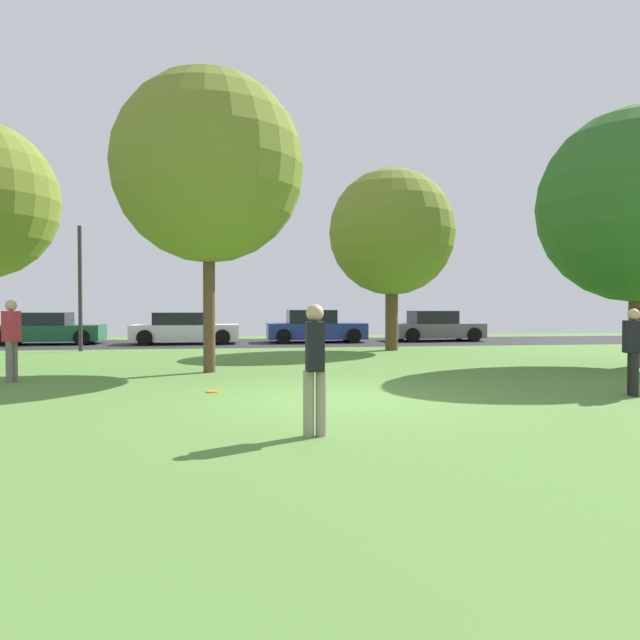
{
  "coord_description": "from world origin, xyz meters",
  "views": [
    {
      "loc": [
        -1.8,
        -10.13,
        1.65
      ],
      "look_at": [
        0.0,
        2.12,
        1.34
      ],
      "focal_mm": 33.29,
      "sensor_mm": 36.0,
      "label": 1
    }
  ],
  "objects_px": {
    "oak_tree_right": "(208,167)",
    "oak_tree_left": "(637,206)",
    "person_thrower": "(633,348)",
    "frisbee_disc": "(214,391)",
    "parked_car_white": "(184,329)",
    "oak_tree_center": "(392,233)",
    "person_catcher": "(11,336)",
    "street_lamp_post": "(80,289)",
    "parked_car_green": "(48,330)",
    "person_bystander": "(315,363)",
    "parked_car_blue": "(315,328)",
    "parked_car_grey": "(436,327)"
  },
  "relations": [
    {
      "from": "oak_tree_right",
      "to": "frisbee_disc",
      "type": "distance_m",
      "value": 6.07
    },
    {
      "from": "frisbee_disc",
      "to": "parked_car_blue",
      "type": "height_order",
      "value": "parked_car_blue"
    },
    {
      "from": "oak_tree_center",
      "to": "parked_car_blue",
      "type": "bearing_deg",
      "value": 112.67
    },
    {
      "from": "oak_tree_left",
      "to": "street_lamp_post",
      "type": "distance_m",
      "value": 18.04
    },
    {
      "from": "person_catcher",
      "to": "parked_car_grey",
      "type": "relative_size",
      "value": 0.43
    },
    {
      "from": "oak_tree_right",
      "to": "frisbee_disc",
      "type": "bearing_deg",
      "value": -86.5
    },
    {
      "from": "oak_tree_left",
      "to": "parked_car_green",
      "type": "height_order",
      "value": "oak_tree_left"
    },
    {
      "from": "parked_car_grey",
      "to": "person_bystander",
      "type": "bearing_deg",
      "value": -113.53
    },
    {
      "from": "person_thrower",
      "to": "parked_car_white",
      "type": "distance_m",
      "value": 18.58
    },
    {
      "from": "oak_tree_left",
      "to": "person_thrower",
      "type": "bearing_deg",
      "value": -126.82
    },
    {
      "from": "person_thrower",
      "to": "frisbee_disc",
      "type": "relative_size",
      "value": 5.88
    },
    {
      "from": "parked_car_green",
      "to": "parked_car_white",
      "type": "distance_m",
      "value": 5.72
    },
    {
      "from": "oak_tree_left",
      "to": "person_bystander",
      "type": "relative_size",
      "value": 4.12
    },
    {
      "from": "oak_tree_right",
      "to": "person_catcher",
      "type": "relative_size",
      "value": 4.18
    },
    {
      "from": "oak_tree_center",
      "to": "parked_car_white",
      "type": "relative_size",
      "value": 1.48
    },
    {
      "from": "person_bystander",
      "to": "parked_car_white",
      "type": "xyz_separation_m",
      "value": [
        -3.08,
        18.55,
        -0.3
      ]
    },
    {
      "from": "frisbee_disc",
      "to": "parked_car_white",
      "type": "bearing_deg",
      "value": 96.66
    },
    {
      "from": "person_bystander",
      "to": "parked_car_blue",
      "type": "bearing_deg",
      "value": -5.49
    },
    {
      "from": "oak_tree_center",
      "to": "person_catcher",
      "type": "bearing_deg",
      "value": -144.04
    },
    {
      "from": "parked_car_blue",
      "to": "street_lamp_post",
      "type": "relative_size",
      "value": 0.97
    },
    {
      "from": "oak_tree_left",
      "to": "parked_car_blue",
      "type": "height_order",
      "value": "oak_tree_left"
    },
    {
      "from": "oak_tree_right",
      "to": "parked_car_blue",
      "type": "distance_m",
      "value": 12.91
    },
    {
      "from": "oak_tree_right",
      "to": "person_thrower",
      "type": "bearing_deg",
      "value": -32.72
    },
    {
      "from": "oak_tree_left",
      "to": "parked_car_white",
      "type": "relative_size",
      "value": 1.53
    },
    {
      "from": "frisbee_disc",
      "to": "street_lamp_post",
      "type": "bearing_deg",
      "value": 114.86
    },
    {
      "from": "person_thrower",
      "to": "person_bystander",
      "type": "distance_m",
      "value": 6.66
    },
    {
      "from": "parked_car_blue",
      "to": "parked_car_grey",
      "type": "bearing_deg",
      "value": 2.21
    },
    {
      "from": "oak_tree_right",
      "to": "parked_car_blue",
      "type": "relative_size",
      "value": 1.69
    },
    {
      "from": "oak_tree_left",
      "to": "person_catcher",
      "type": "bearing_deg",
      "value": -176.7
    },
    {
      "from": "oak_tree_right",
      "to": "oak_tree_left",
      "type": "distance_m",
      "value": 11.25
    },
    {
      "from": "oak_tree_center",
      "to": "street_lamp_post",
      "type": "height_order",
      "value": "oak_tree_center"
    },
    {
      "from": "oak_tree_left",
      "to": "parked_car_green",
      "type": "xyz_separation_m",
      "value": [
        -18.39,
        12.07,
        -3.68
      ]
    },
    {
      "from": "oak_tree_center",
      "to": "parked_car_grey",
      "type": "distance_m",
      "value": 7.39
    },
    {
      "from": "person_thrower",
      "to": "parked_car_grey",
      "type": "bearing_deg",
      "value": -80.0
    },
    {
      "from": "person_thrower",
      "to": "oak_tree_right",
      "type": "bearing_deg",
      "value": -15.46
    },
    {
      "from": "street_lamp_post",
      "to": "oak_tree_right",
      "type": "bearing_deg",
      "value": -57.13
    },
    {
      "from": "person_bystander",
      "to": "person_thrower",
      "type": "bearing_deg",
      "value": -66.02
    },
    {
      "from": "person_catcher",
      "to": "frisbee_disc",
      "type": "height_order",
      "value": "person_catcher"
    },
    {
      "from": "oak_tree_center",
      "to": "parked_car_grey",
      "type": "xyz_separation_m",
      "value": [
        3.56,
        5.33,
        -3.68
      ]
    },
    {
      "from": "person_catcher",
      "to": "parked_car_blue",
      "type": "relative_size",
      "value": 0.4
    },
    {
      "from": "oak_tree_right",
      "to": "person_catcher",
      "type": "height_order",
      "value": "oak_tree_right"
    },
    {
      "from": "oak_tree_right",
      "to": "person_thrower",
      "type": "xyz_separation_m",
      "value": [
        7.79,
        -5.0,
        -4.15
      ]
    },
    {
      "from": "oak_tree_right",
      "to": "parked_car_green",
      "type": "distance_m",
      "value": 14.37
    },
    {
      "from": "oak_tree_right",
      "to": "person_thrower",
      "type": "height_order",
      "value": "oak_tree_right"
    },
    {
      "from": "oak_tree_center",
      "to": "parked_car_white",
      "type": "bearing_deg",
      "value": 148.43
    },
    {
      "from": "person_catcher",
      "to": "frisbee_disc",
      "type": "bearing_deg",
      "value": -8.73
    },
    {
      "from": "person_catcher",
      "to": "parked_car_blue",
      "type": "xyz_separation_m",
      "value": [
        8.33,
        12.7,
        -0.33
      ]
    },
    {
      "from": "oak_tree_right",
      "to": "person_bystander",
      "type": "bearing_deg",
      "value": -77.91
    },
    {
      "from": "person_bystander",
      "to": "frisbee_disc",
      "type": "relative_size",
      "value": 6.17
    },
    {
      "from": "person_bystander",
      "to": "person_catcher",
      "type": "bearing_deg",
      "value": 45.33
    }
  ]
}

